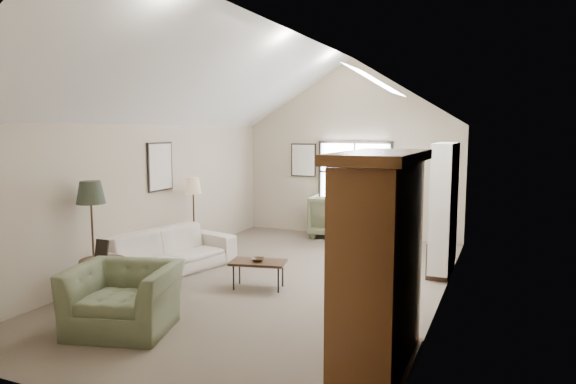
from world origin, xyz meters
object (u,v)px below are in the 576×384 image
at_px(sofa, 167,252).
at_px(side_table, 103,281).
at_px(armchair_near, 124,298).
at_px(armoire, 379,265).
at_px(coffee_table, 258,275).
at_px(armchair_far, 334,216).
at_px(side_chair, 385,215).

bearing_deg(sofa, side_table, -163.15).
height_order(armchair_near, side_table, armchair_near).
distance_m(armoire, armchair_near, 3.16).
relative_size(sofa, coffee_table, 2.96).
xyz_separation_m(armoire, side_table, (-4.03, 0.53, -0.79)).
bearing_deg(side_table, armchair_far, 74.29).
distance_m(armoire, side_table, 4.14).
bearing_deg(side_chair, armchair_far, -174.77).
height_order(sofa, coffee_table, sofa).
bearing_deg(armoire, coffee_table, 139.62).
distance_m(sofa, side_chair, 4.73).
bearing_deg(sofa, side_chair, -24.00).
xyz_separation_m(armoire, armchair_far, (-2.46, 6.10, -0.62)).
distance_m(armchair_far, side_chair, 1.22).
height_order(coffee_table, side_chair, side_chair).
height_order(sofa, armchair_near, armchair_near).
height_order(armoire, side_chair, armoire).
xyz_separation_m(sofa, armchair_far, (1.67, 3.97, 0.12)).
bearing_deg(armchair_near, armoire, -13.01).
xyz_separation_m(armoire, coffee_table, (-2.31, 1.97, -0.89)).
relative_size(sofa, armchair_near, 2.04).
height_order(sofa, side_chair, side_chair).
bearing_deg(coffee_table, armchair_near, -109.95).
bearing_deg(sofa, coffee_table, -81.91).
relative_size(armoire, side_table, 3.57).
bearing_deg(armchair_far, side_chair, 163.05).
xyz_separation_m(armchair_near, armchair_far, (0.62, 6.24, 0.08)).
height_order(sofa, side_table, sofa).
distance_m(sofa, coffee_table, 1.83).
relative_size(sofa, armchair_far, 2.35).
bearing_deg(armoire, side_table, 172.46).
relative_size(armchair_near, armchair_far, 1.15).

